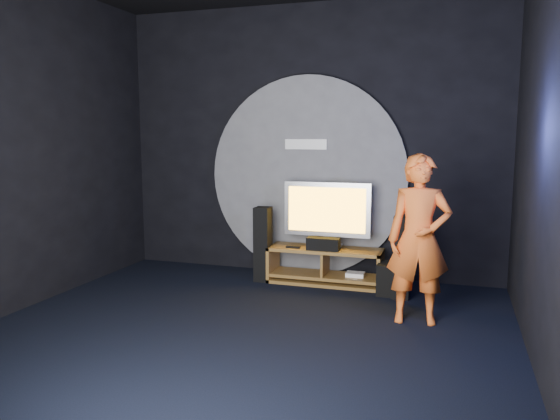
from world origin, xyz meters
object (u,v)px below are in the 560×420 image
object	(u,v)px
player	(419,239)
subwoofer	(392,279)
media_console	(326,268)
tower_speaker_right	(402,257)
tv	(327,212)
tower_speaker_left	(263,244)

from	to	relation	value
player	subwoofer	bearing A→B (deg)	104.32
media_console	player	size ratio (longest dim) A/B	0.85
tower_speaker_right	player	size ratio (longest dim) A/B	0.57
tv	subwoofer	world-z (taller)	tv
tower_speaker_right	subwoofer	distance (m)	0.33
tower_speaker_right	player	bearing A→B (deg)	-73.46
media_console	tower_speaker_right	xyz separation A→B (m)	(0.95, -0.32, 0.28)
tower_speaker_left	tower_speaker_right	distance (m)	1.75
player	media_console	bearing A→B (deg)	130.61
media_console	tower_speaker_right	bearing A→B (deg)	-18.82
media_console	subwoofer	bearing A→B (deg)	-14.34
tv	subwoofer	size ratio (longest dim) A/B	2.96
tower_speaker_right	subwoofer	size ratio (longest dim) A/B	2.57
subwoofer	tv	bearing A→B (deg)	161.61
tv	tower_speaker_right	size ratio (longest dim) A/B	1.15
tower_speaker_right	media_console	bearing A→B (deg)	161.18
tower_speaker_right	subwoofer	world-z (taller)	tower_speaker_right
subwoofer	media_console	bearing A→B (deg)	165.66
tower_speaker_left	tower_speaker_right	size ratio (longest dim) A/B	1.00
tower_speaker_left	player	world-z (taller)	player
subwoofer	player	distance (m)	1.13
tv	tower_speaker_right	world-z (taller)	tv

